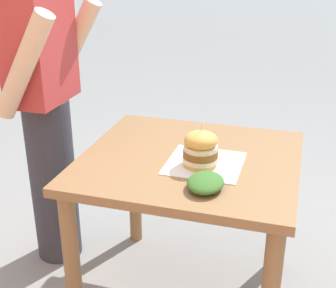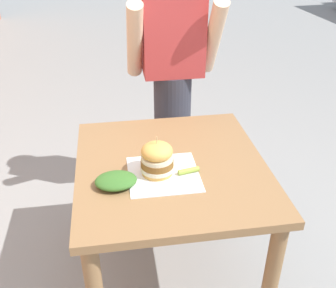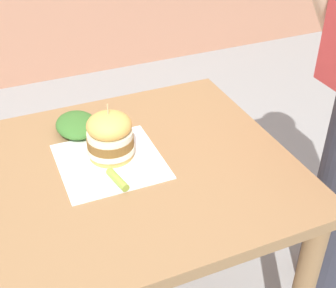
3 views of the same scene
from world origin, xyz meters
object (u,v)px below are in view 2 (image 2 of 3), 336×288
(side_salad, at_px, (116,181))
(diner_across_table, at_px, (173,76))
(patio_table, at_px, (171,187))
(pickle_spear, at_px, (189,171))
(sandwich, at_px, (157,159))

(side_salad, height_order, diner_across_table, diner_across_table)
(patio_table, height_order, pickle_spear, pickle_spear)
(pickle_spear, relative_size, diner_across_table, 0.06)
(diner_across_table, bearing_deg, patio_table, -99.82)
(sandwich, bearing_deg, pickle_spear, -10.22)
(side_salad, relative_size, diner_across_table, 0.11)
(patio_table, relative_size, side_salad, 5.22)
(pickle_spear, bearing_deg, sandwich, 169.78)
(sandwich, xyz_separation_m, pickle_spear, (0.14, -0.02, -0.06))
(sandwich, distance_m, side_salad, 0.20)
(patio_table, distance_m, side_salad, 0.33)
(patio_table, bearing_deg, side_salad, -154.12)
(pickle_spear, bearing_deg, diner_across_table, 85.37)
(patio_table, xyz_separation_m, pickle_spear, (0.06, -0.09, 0.15))
(patio_table, distance_m, sandwich, 0.23)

